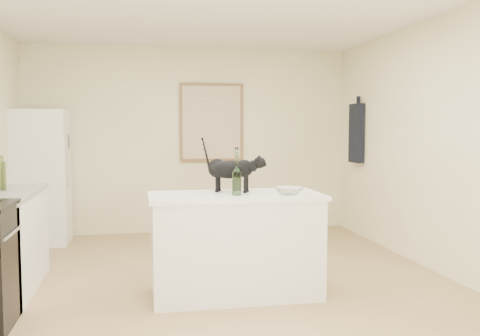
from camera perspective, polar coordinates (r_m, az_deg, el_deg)
name	(u,v)px	position (r m, az deg, el deg)	size (l,w,h in m)	color
floor	(221,289)	(4.92, -2.10, -13.00)	(5.50, 5.50, 0.00)	tan
wall_back	(190,140)	(7.43, -5.43, 3.03)	(4.50, 4.50, 0.00)	#F0E7BA
wall_front	(331,172)	(2.04, 9.91, -0.46)	(4.50, 4.50, 0.00)	#F0E7BA
wall_right	(447,145)	(5.52, 21.63, 2.30)	(5.50, 5.50, 0.00)	#F0E7BA
island_base	(235,247)	(4.64, -0.49, -8.59)	(1.44, 0.67, 0.86)	white
island_top	(235,196)	(4.56, -0.50, -3.07)	(1.50, 0.70, 0.04)	white
left_cabinets	(0,244)	(5.20, -24.63, -7.57)	(0.60, 1.40, 0.86)	white
fridge	(41,177)	(7.13, -20.88, -0.91)	(0.68, 0.68, 1.70)	white
artwork_frame	(212,122)	(7.44, -3.11, 4.98)	(0.90, 0.03, 1.10)	brown
artwork_canvas	(212,122)	(7.42, -3.09, 4.98)	(0.82, 0.00, 1.02)	beige
hanging_garment	(356,133)	(7.30, 12.53, 3.71)	(0.08, 0.34, 0.80)	black
black_cat	(231,172)	(4.66, -0.99, -0.42)	(0.52, 0.15, 0.36)	black
wine_bottle	(237,174)	(4.45, -0.36, -0.68)	(0.08, 0.08, 0.36)	#224F1F
glass_bowl	(289,191)	(4.51, 5.35, -2.50)	(0.26, 0.26, 0.06)	white
fridge_paper	(69,142)	(7.12, -18.14, 2.75)	(0.01, 0.16, 0.20)	white
counter_bottle_cluster	(1,176)	(5.27, -24.53, -0.80)	(0.10, 0.14, 0.26)	#25551C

